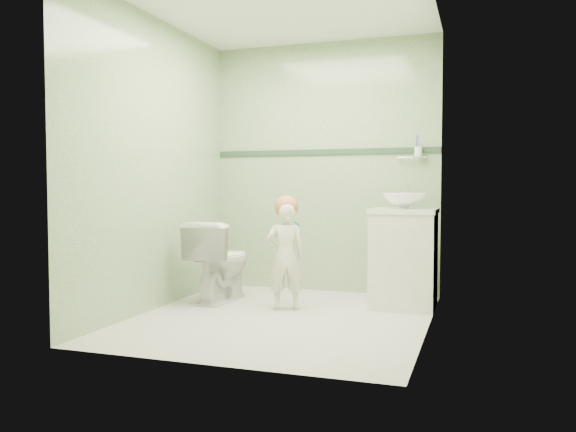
% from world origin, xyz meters
% --- Properties ---
extents(ground, '(2.50, 2.50, 0.00)m').
position_xyz_m(ground, '(0.00, 0.00, 0.00)').
color(ground, beige).
rests_on(ground, ground).
extents(room_shell, '(2.50, 2.54, 2.40)m').
position_xyz_m(room_shell, '(0.00, 0.00, 1.20)').
color(room_shell, '#84A373').
rests_on(room_shell, ground).
extents(trim_stripe, '(2.20, 0.02, 0.05)m').
position_xyz_m(trim_stripe, '(0.00, 1.24, 1.35)').
color(trim_stripe, '#294431').
rests_on(trim_stripe, room_shell).
extents(vanity, '(0.52, 0.50, 0.80)m').
position_xyz_m(vanity, '(0.84, 0.70, 0.40)').
color(vanity, silver).
rests_on(vanity, ground).
extents(counter, '(0.54, 0.52, 0.04)m').
position_xyz_m(counter, '(0.84, 0.70, 0.81)').
color(counter, white).
rests_on(counter, vanity).
extents(basin, '(0.37, 0.37, 0.13)m').
position_xyz_m(basin, '(0.84, 0.70, 0.89)').
color(basin, white).
rests_on(basin, counter).
extents(faucet, '(0.03, 0.13, 0.18)m').
position_xyz_m(faucet, '(0.84, 0.89, 0.97)').
color(faucet, silver).
rests_on(faucet, counter).
extents(cup_holder, '(0.26, 0.07, 0.21)m').
position_xyz_m(cup_holder, '(0.89, 1.18, 1.33)').
color(cup_holder, silver).
rests_on(cup_holder, room_shell).
extents(toilet, '(0.44, 0.72, 0.71)m').
position_xyz_m(toilet, '(-0.74, 0.46, 0.36)').
color(toilet, white).
rests_on(toilet, ground).
extents(toddler, '(0.38, 0.32, 0.88)m').
position_xyz_m(toddler, '(-0.07, 0.30, 0.44)').
color(toddler, beige).
rests_on(toddler, ground).
extents(hair_cap, '(0.20, 0.20, 0.20)m').
position_xyz_m(hair_cap, '(-0.07, 0.33, 0.84)').
color(hair_cap, '#C66745').
rests_on(hair_cap, toddler).
extents(teal_toothbrush, '(0.10, 0.14, 0.08)m').
position_xyz_m(teal_toothbrush, '(0.04, 0.21, 0.72)').
color(teal_toothbrush, teal).
rests_on(teal_toothbrush, toddler).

